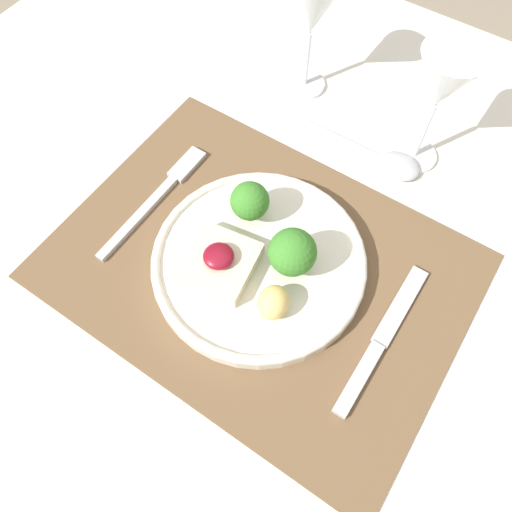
{
  "coord_description": "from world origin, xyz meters",
  "views": [
    {
      "loc": [
        0.15,
        -0.24,
        1.31
      ],
      "look_at": [
        -0.0,
        0.0,
        0.78
      ],
      "focal_mm": 35.0,
      "sensor_mm": 36.0,
      "label": 1
    }
  ],
  "objects": [
    {
      "name": "dining_table",
      "position": [
        0.0,
        0.0,
        0.67
      ],
      "size": [
        1.27,
        1.15,
        0.76
      ],
      "color": "white",
      "rests_on": "ground_plane"
    },
    {
      "name": "wine_glass_near",
      "position": [
        0.08,
        0.26,
        0.89
      ],
      "size": [
        0.08,
        0.08,
        0.17
      ],
      "color": "white",
      "rests_on": "dining_table"
    },
    {
      "name": "ground_plane",
      "position": [
        0.0,
        0.0,
        0.0
      ],
      "size": [
        8.0,
        8.0,
        0.0
      ],
      "primitive_type": "plane",
      "color": "gray"
    },
    {
      "name": "spoon",
      "position": [
        0.06,
        0.23,
        0.77
      ],
      "size": [
        0.19,
        0.05,
        0.02
      ],
      "rotation": [
        0.0,
        0.0,
        0.02
      ],
      "color": "#B2B2B7",
      "rests_on": "dining_table"
    },
    {
      "name": "fork",
      "position": [
        -0.17,
        0.02,
        0.77
      ],
      "size": [
        0.02,
        0.21,
        0.01
      ],
      "rotation": [
        0.0,
        0.0,
        -0.03
      ],
      "color": "#B2B2B7",
      "rests_on": "placemat"
    },
    {
      "name": "knife",
      "position": [
        0.17,
        -0.01,
        0.77
      ],
      "size": [
        0.02,
        0.21,
        0.01
      ],
      "rotation": [
        0.0,
        0.0,
        -0.03
      ],
      "color": "#B2B2B7",
      "rests_on": "placemat"
    },
    {
      "name": "dinner_plate",
      "position": [
        -0.0,
        0.0,
        0.78
      ],
      "size": [
        0.26,
        0.26,
        0.08
      ],
      "color": "silver",
      "rests_on": "placemat"
    },
    {
      "name": "placemat",
      "position": [
        0.0,
        0.0,
        0.76
      ],
      "size": [
        0.49,
        0.36,
        0.0
      ],
      "primitive_type": "cube",
      "color": "brown",
      "rests_on": "dining_table"
    },
    {
      "name": "wine_glass_far",
      "position": [
        -0.12,
        0.3,
        0.88
      ],
      "size": [
        0.08,
        0.08,
        0.17
      ],
      "color": "white",
      "rests_on": "dining_table"
    }
  ]
}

